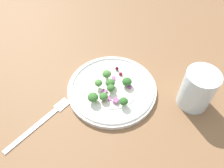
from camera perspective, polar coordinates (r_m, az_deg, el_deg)
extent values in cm
cube|color=brown|center=(59.40, -0.94, -3.19)|extent=(180.00, 180.00, 2.00)
cylinder|color=white|center=(58.87, 0.00, -1.28)|extent=(23.35, 23.35, 1.20)
torus|color=white|center=(58.39, 0.00, -0.92)|extent=(22.48, 22.48, 1.00)
cylinder|color=white|center=(58.31, 0.00, -0.86)|extent=(13.54, 13.54, 0.20)
cylinder|color=#8EB77A|center=(55.55, -4.83, -4.10)|extent=(0.99, 0.99, 0.99)
ellipsoid|color=#386B2D|center=(54.59, -4.92, -3.39)|extent=(2.64, 2.64, 1.98)
cylinder|color=#ADD18E|center=(59.49, -1.36, 1.94)|extent=(0.88, 0.88, 0.88)
ellipsoid|color=#477A38|center=(58.70, -1.37, 2.61)|extent=(2.35, 2.35, 1.76)
cylinder|color=#9EC684|center=(56.72, -0.30, -1.57)|extent=(0.75, 0.75, 0.75)
ellipsoid|color=#386B2D|center=(56.01, -0.30, -1.01)|extent=(2.01, 2.01, 1.51)
cylinder|color=#8EB77A|center=(54.60, 2.95, -5.02)|extent=(0.82, 0.82, 0.82)
ellipsoid|color=#2D6028|center=(53.78, 2.99, -4.44)|extent=(2.18, 2.18, 1.64)
cylinder|color=#9EC684|center=(57.57, -3.48, -0.26)|extent=(0.75, 0.75, 0.75)
ellipsoid|color=#4C843D|center=(56.87, -3.52, 0.31)|extent=(2.01, 2.01, 1.50)
cylinder|color=#8EB77A|center=(58.49, 3.84, -0.20)|extent=(0.95, 0.95, 0.95)
ellipsoid|color=#2D6028|center=(57.61, 3.90, 0.51)|extent=(2.53, 2.53, 1.89)
cylinder|color=#9EC684|center=(58.13, -0.39, -0.35)|extent=(0.88, 0.88, 0.88)
ellipsoid|color=#386B2D|center=(57.31, -0.39, 0.30)|extent=(2.34, 2.34, 1.76)
cylinder|color=#ADD18E|center=(55.65, -2.13, -3.81)|extent=(0.82, 0.82, 0.82)
ellipsoid|color=#386B2D|center=(54.85, -2.16, -3.22)|extent=(2.19, 2.19, 1.64)
sphere|color=maroon|center=(60.75, 2.24, 2.60)|extent=(1.00, 1.00, 1.00)
sphere|color=maroon|center=(58.93, 3.75, 0.93)|extent=(0.73, 0.73, 0.73)
sphere|color=maroon|center=(55.31, -2.00, -4.09)|extent=(0.76, 0.76, 0.76)
sphere|color=#4C0A14|center=(61.77, 1.27, 4.00)|extent=(0.96, 0.96, 0.96)
cube|color=#A35B93|center=(57.13, -2.13, -1.73)|extent=(1.80, 1.82, 0.44)
cube|color=#843D75|center=(57.91, 4.37, -0.62)|extent=(1.52, 1.32, 0.59)
cube|color=#934C84|center=(55.99, -0.73, -3.77)|extent=(1.39, 0.93, 0.34)
cube|color=#934C84|center=(55.05, 1.00, -4.30)|extent=(1.82, 1.83, 0.57)
cube|color=#934C84|center=(60.02, 0.41, 1.41)|extent=(1.60, 1.40, 0.42)
cube|color=silver|center=(56.12, -19.87, -10.90)|extent=(7.86, 13.92, 0.50)
cube|color=silver|center=(57.84, -12.64, -5.11)|extent=(3.77, 4.30, 0.50)
cylinder|color=silver|center=(56.80, 21.06, -1.25)|extent=(7.90, 7.90, 10.43)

